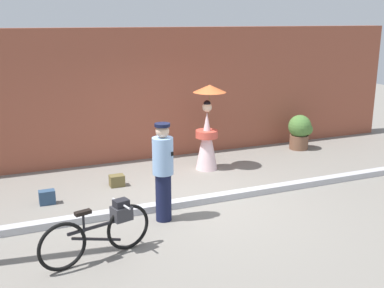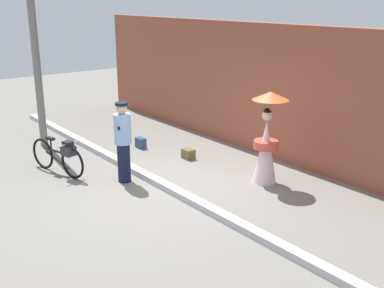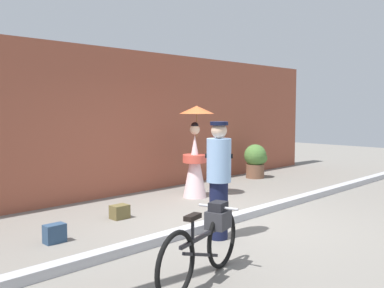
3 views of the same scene
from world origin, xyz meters
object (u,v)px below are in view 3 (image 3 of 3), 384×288
Objects in this scene: backpack_spare at (55,233)px; potted_plant_by_door at (256,160)px; backpack_on_pavement at (120,212)px; bicycle_near_officer at (205,241)px; person_officer at (219,177)px; person_with_parasol at (195,154)px.

potted_plant_by_door is at bearing 11.90° from backpack_spare.
backpack_on_pavement is 1.45m from backpack_spare.
backpack_spare is (-6.36, -1.34, -0.34)m from potted_plant_by_door.
bicycle_near_officer is 0.99× the size of person_officer.
backpack_on_pavement is (-0.33, 1.88, -0.75)m from person_officer.
bicycle_near_officer is 1.53m from person_officer.
person_with_parasol reaches higher than bicycle_near_officer.
person_officer reaches higher than backpack_spare.
backpack_on_pavement is (-2.12, -0.33, -0.78)m from person_with_parasol.
backpack_on_pavement is at bearing -171.16° from person_with_parasol.
person_with_parasol is 2.12× the size of potted_plant_by_door.
person_with_parasol is (2.98, 3.06, 0.48)m from bicycle_near_officer.
backpack_spare reaches higher than backpack_on_pavement.
person_officer is 2.36m from backpack_spare.
person_officer reaches higher than bicycle_near_officer.
bicycle_near_officer is 0.87× the size of person_with_parasol.
bicycle_near_officer is 1.84× the size of potted_plant_by_door.
potted_plant_by_door is at bearing 31.96° from bicycle_near_officer.
potted_plant_by_door is at bearing 30.95° from person_officer.
person_officer is 5.76× the size of backpack_on_pavement.
backpack_on_pavement is 1.01× the size of backpack_spare.
potted_plant_by_door is (4.65, 2.79, -0.40)m from person_officer.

